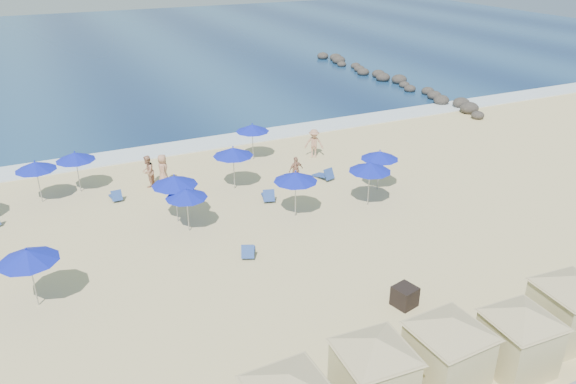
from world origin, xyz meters
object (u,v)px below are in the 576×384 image
object	(u,v)px
cabana_3	(521,330)
beachgoer_3	(314,143)
beachgoer_1	(148,171)
umbrella_4	(75,156)
beachgoer_2	(296,170)
umbrella_11	(370,167)
beachgoer_4	(163,170)
umbrella_9	(252,128)
umbrella_7	(233,152)
cabana_4	(571,299)
cabana_2	(449,343)
trash_bin	(405,296)
cabana_1	(374,363)
umbrella_3	(28,256)
umbrella_2	(35,166)
umbrella_10	(380,155)
umbrella_6	(186,193)
umbrella_8	(296,177)
umbrella_5	(174,181)
rock_jetty	(389,79)

from	to	relation	value
cabana_3	beachgoer_3	size ratio (longest dim) A/B	2.30
cabana_3	beachgoer_1	size ratio (longest dim) A/B	2.33
umbrella_4	beachgoer_2	size ratio (longest dim) A/B	1.51
umbrella_11	beachgoer_4	bearing A→B (deg)	140.96
beachgoer_2	umbrella_9	bearing A→B (deg)	-88.36
beachgoer_4	beachgoer_1	bearing A→B (deg)	88.49
umbrella_7	beachgoer_4	size ratio (longest dim) A/B	1.40
cabana_4	umbrella_11	distance (m)	12.08
cabana_2	beachgoer_4	bearing A→B (deg)	101.96
beachgoer_1	cabana_2	bearing A→B (deg)	44.09
trash_bin	beachgoer_1	world-z (taller)	beachgoer_1
beachgoer_1	cabana_1	bearing A→B (deg)	36.91
trash_bin	beachgoer_1	xyz separation A→B (m)	(-6.30, 15.57, 0.51)
umbrella_4	umbrella_3	bearing A→B (deg)	-105.25
cabana_4	umbrella_4	xyz separation A→B (m)	(-13.87, 20.45, 0.47)
umbrella_2	beachgoer_1	world-z (taller)	umbrella_2
beachgoer_3	cabana_3	bearing A→B (deg)	-68.94
umbrella_4	umbrella_10	bearing A→B (deg)	-24.55
umbrella_6	beachgoer_1	xyz separation A→B (m)	(-0.53, 6.15, -1.07)
umbrella_6	umbrella_11	world-z (taller)	umbrella_11
trash_bin	cabana_2	distance (m)	4.36
cabana_3	umbrella_4	bearing A→B (deg)	118.00
cabana_4	cabana_3	bearing A→B (deg)	-171.29
umbrella_7	umbrella_8	xyz separation A→B (m)	(1.57, -4.58, -0.03)
cabana_2	cabana_4	distance (m)	5.31
beachgoer_4	umbrella_9	bearing A→B (deg)	-68.07
umbrella_5	beachgoer_4	bearing A→B (deg)	83.82
cabana_3	umbrella_9	distance (m)	21.36
rock_jetty	cabana_1	bearing A→B (deg)	-125.49
cabana_2	umbrella_2	world-z (taller)	cabana_2
cabana_1	umbrella_2	xyz separation A→B (m)	(-8.03, 19.66, 0.50)
umbrella_6	beachgoer_1	world-z (taller)	umbrella_6
umbrella_3	umbrella_7	distance (m)	12.86
cabana_3	umbrella_7	size ratio (longest dim) A/B	1.68
umbrella_9	trash_bin	bearing A→B (deg)	-92.24
umbrella_10	umbrella_11	size ratio (longest dim) A/B	0.94
trash_bin	cabana_3	distance (m)	4.69
rock_jetty	trash_bin	xyz separation A→B (m)	(-20.37, -30.37, 0.04)
umbrella_2	beachgoer_3	distance (m)	16.34
cabana_4	umbrella_7	bearing A→B (deg)	109.19
umbrella_4	beachgoer_3	size ratio (longest dim) A/B	1.30
cabana_4	beachgoer_4	distance (m)	21.58
umbrella_3	beachgoer_1	world-z (taller)	umbrella_3
cabana_1	umbrella_5	bearing A→B (deg)	98.20
umbrella_7	umbrella_11	size ratio (longest dim) A/B	1.01
cabana_1	cabana_2	world-z (taller)	cabana_2
trash_bin	umbrella_11	distance (m)	9.02
rock_jetty	beachgoer_1	bearing A→B (deg)	-150.97
umbrella_10	beachgoer_2	bearing A→B (deg)	142.82
umbrella_11	beachgoer_4	distance (m)	11.72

